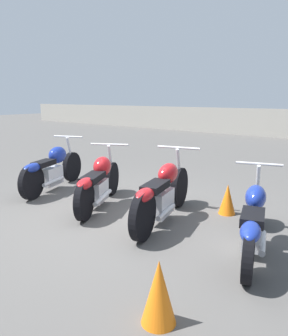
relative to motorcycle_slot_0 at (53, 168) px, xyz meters
name	(u,v)px	position (x,y,z in m)	size (l,w,h in m)	color
ground_plane	(113,218)	(2.01, -0.35, -0.43)	(60.00, 60.00, 0.00)	#514F4C
motorcycle_slot_0	(53,168)	(0.00, 0.00, 0.00)	(0.96, 1.91, 1.00)	black
motorcycle_slot_1	(99,182)	(1.45, -0.12, -0.01)	(1.11, 1.79, 0.97)	black
motorcycle_slot_2	(163,193)	(2.67, 0.00, 0.00)	(0.85, 2.07, 1.02)	black
motorcycle_slot_3	(253,220)	(4.03, -0.06, -0.05)	(0.90, 2.03, 0.93)	black
traffic_cone_near	(227,199)	(3.24, 0.91, -0.19)	(0.26, 0.26, 0.47)	orange
traffic_cone_far	(159,292)	(3.95, -1.78, -0.16)	(0.29, 0.29, 0.54)	orange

